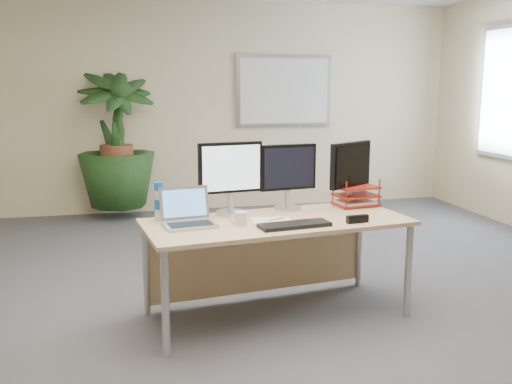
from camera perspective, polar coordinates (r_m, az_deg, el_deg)
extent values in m
plane|color=#4F4E54|center=(3.92, 1.62, -14.10)|extent=(8.00, 8.00, 0.00)
cube|color=beige|center=(7.50, -6.20, 8.45)|extent=(7.00, 0.04, 2.70)
cube|color=#AAAAAF|center=(7.70, 2.82, 10.05)|extent=(1.30, 0.03, 0.95)
cube|color=white|center=(7.68, 2.87, 10.05)|extent=(1.20, 0.01, 0.85)
cube|color=#D8B17F|center=(4.00, 2.13, -3.03)|extent=(1.93, 1.01, 0.03)
cube|color=#D8B17F|center=(4.42, 0.29, -6.46)|extent=(1.73, 0.25, 0.56)
cylinder|color=#B5B6BA|center=(3.56, -9.05, -10.98)|extent=(0.05, 0.05, 0.68)
cylinder|color=#B5B6BA|center=(4.23, 14.98, -7.62)|extent=(0.05, 0.05, 0.68)
cylinder|color=#B5B6BA|center=(4.18, -10.95, -7.67)|extent=(0.05, 0.05, 0.68)
cylinder|color=#B5B6BA|center=(4.77, 10.26, -5.32)|extent=(0.05, 0.05, 0.68)
imported|color=#143916|center=(7.19, -13.73, 3.31)|extent=(1.02, 1.02, 1.50)
cylinder|color=#B5B6BA|center=(4.18, -2.54, -2.07)|extent=(0.22, 0.22, 0.02)
cylinder|color=#B5B6BA|center=(4.16, -2.55, -1.06)|extent=(0.04, 0.04, 0.13)
cube|color=black|center=(4.12, -2.58, 2.46)|extent=(0.48, 0.10, 0.37)
cube|color=silver|center=(4.09, -2.46, 2.41)|extent=(0.43, 0.06, 0.32)
cylinder|color=#B5B6BA|center=(4.35, 3.18, -1.59)|extent=(0.20, 0.20, 0.02)
cylinder|color=#B5B6BA|center=(4.33, 3.19, -0.68)|extent=(0.04, 0.04, 0.12)
cube|color=black|center=(4.29, 3.22, 2.49)|extent=(0.45, 0.10, 0.34)
cube|color=black|center=(4.27, 3.36, 2.45)|extent=(0.40, 0.06, 0.30)
cylinder|color=#B5B6BA|center=(4.50, 9.30, -1.27)|extent=(0.20, 0.20, 0.02)
cylinder|color=#B5B6BA|center=(4.49, 9.33, -0.38)|extent=(0.04, 0.04, 0.12)
cube|color=black|center=(4.45, 9.43, 2.71)|extent=(0.41, 0.26, 0.35)
cube|color=black|center=(4.43, 9.69, 2.68)|extent=(0.35, 0.21, 0.31)
cube|color=#B5B4B8|center=(3.84, -6.61, -3.31)|extent=(0.37, 0.28, 0.02)
cube|color=black|center=(3.83, -6.58, -3.20)|extent=(0.31, 0.19, 0.00)
cube|color=#B5B4B8|center=(3.96, -7.18, -1.08)|extent=(0.35, 0.10, 0.22)
cube|color=#5DA1F0|center=(3.95, -7.16, -1.11)|extent=(0.30, 0.08, 0.18)
cube|color=black|center=(3.82, 3.88, -3.30)|extent=(0.50, 0.22, 0.03)
cylinder|color=white|center=(3.85, -1.51, -2.66)|extent=(0.08, 0.08, 0.09)
torus|color=white|center=(3.84, -2.18, -2.70)|extent=(0.06, 0.02, 0.06)
cube|color=white|center=(3.94, 1.55, -2.92)|extent=(0.29, 0.23, 0.01)
cylinder|color=orange|center=(3.96, 2.12, -2.71)|extent=(0.13, 0.07, 0.01)
cylinder|color=yellow|center=(4.00, 4.71, -2.72)|extent=(0.11, 0.03, 0.02)
cylinder|color=white|center=(4.03, -9.65, -1.32)|extent=(0.07, 0.07, 0.21)
cylinder|color=blue|center=(4.00, -9.71, 0.57)|extent=(0.06, 0.06, 0.06)
cylinder|color=blue|center=(4.03, -9.65, -1.19)|extent=(0.07, 0.07, 0.07)
cube|color=maroon|center=(4.53, 9.91, -1.16)|extent=(0.35, 0.28, 0.01)
cube|color=maroon|center=(4.52, 9.94, -0.33)|extent=(0.35, 0.28, 0.01)
cube|color=maroon|center=(4.51, 9.97, 0.52)|extent=(0.35, 0.28, 0.01)
cube|color=white|center=(4.53, 9.92, -0.98)|extent=(0.31, 0.25, 0.02)
cube|color=black|center=(3.98, 10.10, -2.68)|extent=(0.16, 0.06, 0.05)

